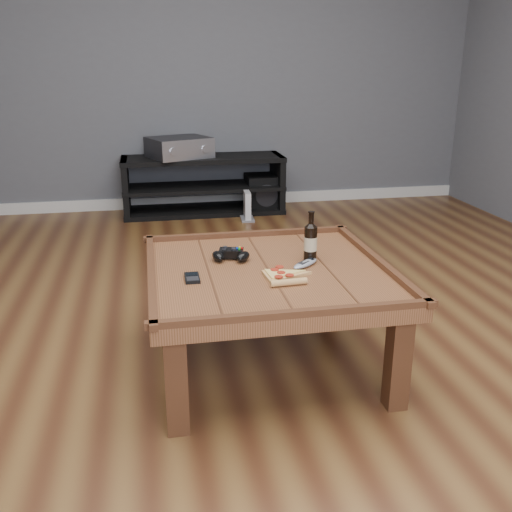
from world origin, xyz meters
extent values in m
plane|color=#432313|center=(0.00, 0.00, 0.00)|extent=(6.00, 6.00, 0.00)
cube|color=#56595E|center=(0.00, 3.00, 1.35)|extent=(5.00, 0.04, 2.70)
cube|color=silver|center=(0.00, 2.99, 0.05)|extent=(5.00, 0.02, 0.10)
cube|color=#543118|center=(0.00, 0.00, 0.42)|extent=(1.00, 1.00, 0.06)
cube|color=#3B230F|center=(-0.42, -0.42, 0.20)|extent=(0.08, 0.08, 0.39)
cube|color=#3B230F|center=(0.42, -0.42, 0.20)|extent=(0.08, 0.08, 0.39)
cube|color=#3B230F|center=(-0.42, 0.42, 0.20)|extent=(0.08, 0.08, 0.39)
cube|color=#3B230F|center=(0.42, 0.42, 0.20)|extent=(0.08, 0.08, 0.39)
cube|color=#3B230F|center=(0.00, 0.48, 0.46)|extent=(1.03, 0.03, 0.03)
cube|color=#3B230F|center=(0.00, -0.48, 0.46)|extent=(1.03, 0.03, 0.03)
cube|color=#3B230F|center=(0.48, 0.00, 0.46)|extent=(0.03, 1.03, 0.03)
cube|color=#3B230F|center=(-0.48, 0.00, 0.46)|extent=(0.03, 1.03, 0.03)
cube|color=black|center=(0.00, 2.75, 0.48)|extent=(1.40, 0.45, 0.04)
cube|color=black|center=(0.00, 2.75, 0.23)|extent=(1.40, 0.45, 0.03)
cube|color=black|center=(0.00, 2.75, 0.02)|extent=(1.40, 0.45, 0.04)
cube|color=black|center=(-0.67, 2.75, 0.25)|extent=(0.05, 0.44, 0.50)
cube|color=black|center=(0.67, 2.75, 0.25)|extent=(0.05, 0.44, 0.50)
cylinder|color=black|center=(0.21, 0.08, 0.52)|extent=(0.06, 0.06, 0.15)
cone|color=black|center=(0.21, 0.08, 0.61)|extent=(0.05, 0.05, 0.03)
cylinder|color=black|center=(0.21, 0.08, 0.64)|extent=(0.02, 0.02, 0.05)
cylinder|color=black|center=(0.21, 0.08, 0.67)|extent=(0.03, 0.03, 0.01)
cylinder|color=#C0B18A|center=(0.21, 0.08, 0.52)|extent=(0.06, 0.06, 0.06)
cube|color=black|center=(-0.13, 0.17, 0.48)|extent=(0.12, 0.09, 0.04)
ellipsoid|color=black|center=(-0.19, 0.14, 0.47)|extent=(0.06, 0.10, 0.04)
ellipsoid|color=black|center=(-0.09, 0.12, 0.47)|extent=(0.09, 0.10, 0.04)
cylinder|color=black|center=(-0.16, 0.18, 0.50)|extent=(0.02, 0.02, 0.01)
cylinder|color=black|center=(-0.12, 0.15, 0.50)|extent=(0.02, 0.02, 0.01)
cylinder|color=yellow|center=(-0.09, 0.18, 0.50)|extent=(0.01, 0.01, 0.01)
cylinder|color=red|center=(-0.08, 0.16, 0.50)|extent=(0.01, 0.01, 0.01)
cylinder|color=#0C33CC|center=(-0.10, 0.17, 0.50)|extent=(0.01, 0.01, 0.01)
cylinder|color=#0C9919|center=(-0.10, 0.16, 0.50)|extent=(0.01, 0.01, 0.01)
cylinder|color=tan|center=(0.04, -0.20, 0.46)|extent=(0.15, 0.04, 0.03)
cylinder|color=maroon|center=(0.01, -0.15, 0.47)|extent=(0.03, 0.03, 0.00)
cylinder|color=maroon|center=(0.06, -0.14, 0.47)|extent=(0.03, 0.03, 0.00)
cylinder|color=maroon|center=(0.03, -0.10, 0.47)|extent=(0.03, 0.03, 0.00)
cylinder|color=maroon|center=(0.01, -0.07, 0.47)|extent=(0.03, 0.03, 0.00)
cylinder|color=maroon|center=(0.04, -0.04, 0.47)|extent=(0.03, 0.03, 0.00)
cube|color=black|center=(-0.32, -0.06, 0.46)|extent=(0.06, 0.11, 0.01)
cube|color=black|center=(-0.32, -0.04, 0.46)|extent=(0.05, 0.04, 0.00)
cube|color=black|center=(-0.32, -0.09, 0.46)|extent=(0.05, 0.05, 0.00)
ellipsoid|color=gray|center=(0.16, 0.00, 0.46)|extent=(0.15, 0.14, 0.02)
cube|color=black|center=(0.20, 0.03, 0.47)|extent=(0.03, 0.03, 0.00)
cube|color=black|center=(0.15, 0.00, 0.47)|extent=(0.06, 0.05, 0.00)
cube|color=black|center=(-0.20, 2.75, 0.58)|extent=(0.60, 0.55, 0.17)
cube|color=#B1B3BB|center=(-0.13, 2.57, 0.58)|extent=(0.45, 0.19, 0.17)
cylinder|color=#B1B3BB|center=(-0.26, 2.50, 0.58)|extent=(0.06, 0.04, 0.06)
cylinder|color=#B1B3BB|center=(0.01, 2.61, 0.58)|extent=(0.06, 0.04, 0.06)
cube|color=black|center=(0.55, 2.78, 0.16)|extent=(0.32, 0.32, 0.31)
cylinder|color=black|center=(0.54, 2.62, 0.16)|extent=(0.20, 0.01, 0.20)
cube|color=gray|center=(0.33, 2.43, 0.01)|extent=(0.12, 0.20, 0.02)
cube|color=silver|center=(0.33, 2.43, 0.13)|extent=(0.06, 0.18, 0.23)
camera|label=1|loc=(-0.47, -2.21, 1.28)|focal=40.00mm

